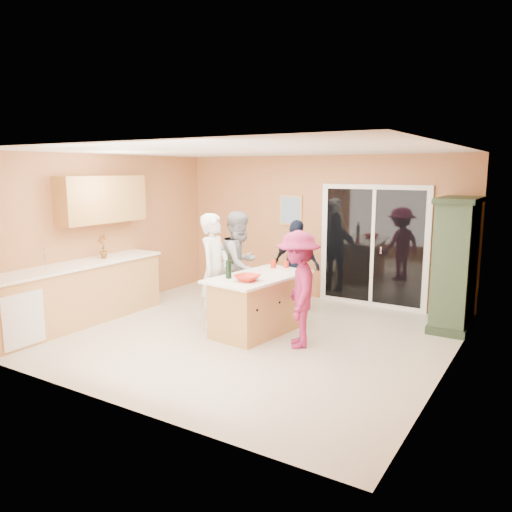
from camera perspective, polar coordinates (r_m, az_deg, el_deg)
The scene contains 22 objects.
floor at distance 7.27m, azimuth -1.44°, elevation -8.98°, with size 5.50×5.50×0.00m, color beige.
ceiling at distance 6.89m, azimuth -1.53°, elevation 11.96°, with size 5.50×5.00×0.10m, color white.
wall_back at distance 9.14m, azimuth 7.10°, elevation 3.19°, with size 5.50×0.10×2.60m, color #EFA162.
wall_front at distance 5.08m, azimuth -17.03°, elevation -2.44°, with size 5.50×0.10×2.60m, color #EFA162.
wall_left at distance 8.76m, azimuth -16.77°, elevation 2.56°, with size 0.10×5.00×2.60m, color #EFA162.
wall_right at distance 5.95m, azimuth 21.34°, elevation -0.95°, with size 0.10×5.00×2.60m, color #EFA162.
left_cabinet_run at distance 8.02m, azimuth -20.63°, elevation -4.39°, with size 0.65×3.05×1.24m.
upper_cabinets at distance 8.44m, azimuth -17.18°, elevation 6.21°, with size 0.35×1.60×0.75m, color tan.
sliding_door at distance 8.76m, azimuth 13.22°, elevation 1.07°, with size 1.90×0.07×2.10m.
framed_picture at distance 9.33m, azimuth 3.99°, elevation 5.23°, with size 0.46×0.04×0.56m.
kitchen_island at distance 7.29m, azimuth 0.33°, elevation -5.67°, with size 1.07×1.70×0.84m.
green_hutch at distance 7.90m, azimuth 21.83°, elevation -1.03°, with size 0.56×1.06×1.95m.
woman_white at distance 7.46m, azimuth -4.76°, elevation -1.70°, with size 0.63×0.41×1.71m, color silver.
woman_grey at distance 7.95m, azimuth -1.85°, elevation -0.99°, with size 0.83×0.64×1.70m, color gray.
woman_navy at distance 8.39m, azimuth 4.65°, elevation -1.06°, with size 0.89×0.37×1.53m, color #172034.
woman_magenta at distance 6.64m, azimuth 4.83°, elevation -3.81°, with size 1.01×0.58×1.56m, color #95204F.
serving_bowl at distance 6.83m, azimuth -1.00°, elevation -2.51°, with size 0.34×0.34×0.08m, color red.
tulip_vase at distance 8.33m, azimuth -17.09°, elevation 1.11°, with size 0.21×0.15×0.41m, color red.
tumbler_near at distance 7.72m, azimuth 2.00°, elevation -0.93°, with size 0.09×0.09×0.12m, color red.
tumbler_far at distance 7.67m, azimuth 3.46°, elevation -1.04°, with size 0.08×0.08×0.12m, color red.
wine_bottle at distance 6.98m, azimuth -3.15°, elevation -1.47°, with size 0.08×0.08×0.35m.
white_plate at distance 7.57m, azimuth 3.14°, elevation -1.57°, with size 0.24×0.24×0.02m, color white.
Camera 1 is at (3.75, -5.77, 2.34)m, focal length 35.00 mm.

